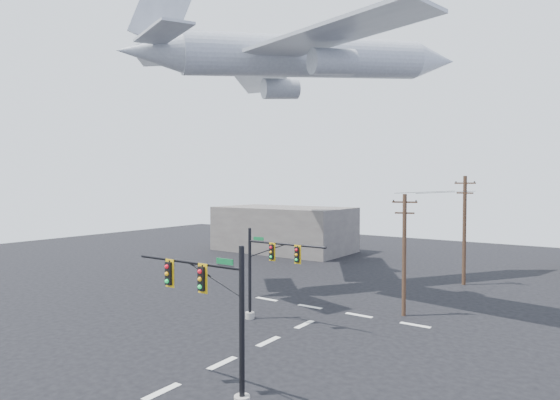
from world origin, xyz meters
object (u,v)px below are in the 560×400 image
Objects in this scene: signal_mast_far at (265,272)px; signal_mast_near at (217,316)px; utility_pole_a at (404,252)px; utility_pole_b at (464,228)px; airliner at (307,58)px.

signal_mast_near is at bearing -63.81° from signal_mast_far.
signal_mast_far is (-4.98, 10.13, -0.25)m from signal_mast_near.
utility_pole_b is at bearing 70.77° from utility_pole_a.
airliner reaches higher than utility_pole_a.
signal_mast_near is 1.07× the size of signal_mast_far.
signal_mast_near is 0.67× the size of utility_pole_b.
utility_pole_b is (3.09, 29.71, 1.60)m from signal_mast_near.
signal_mast_near is 0.79× the size of utility_pole_a.
utility_pole_a is at bearing 43.35° from signal_mast_far.
airliner is (-11.90, -7.95, 15.37)m from utility_pole_b.
utility_pole_a is (7.10, 6.70, 1.10)m from signal_mast_far.
airliner is (-10.92, 4.94, 16.12)m from utility_pole_a.
utility_pole_a is at bearing 82.82° from signal_mast_near.
utility_pole_b is 0.33× the size of airliner.
airliner is at bearing 108.20° from signal_mast_far.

